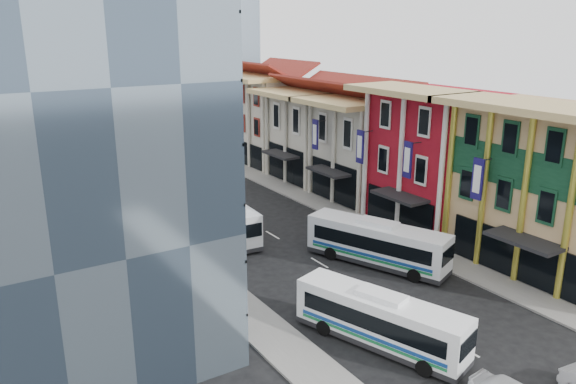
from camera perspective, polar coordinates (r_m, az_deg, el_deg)
ground at (r=33.68m, az=18.74°, el=-15.55°), size 200.00×200.00×0.00m
sidewalk_right at (r=53.25m, az=6.30°, el=-2.54°), size 3.00×90.00×0.15m
sidewalk_left at (r=45.25m, az=-10.92°, el=-6.28°), size 3.00×90.00×0.15m
shophouse_tan at (r=44.75m, az=25.95°, el=0.08°), size 8.00×14.00×12.00m
shophouse_red at (r=51.75m, az=14.76°, el=3.27°), size 8.00×10.00×12.00m
shophouse_cream_near at (r=58.66m, az=7.94°, el=4.19°), size 8.00×9.00×10.00m
shophouse_cream_mid at (r=65.63m, az=2.87°, el=5.64°), size 8.00×9.00×10.00m
shophouse_cream_far at (r=74.23m, az=-1.83°, el=7.32°), size 8.00×12.00×11.00m
office_tower at (r=36.74m, az=-23.06°, el=11.52°), size 12.00×26.00×30.00m
office_block_far at (r=60.47m, az=-25.11°, el=5.09°), size 10.00×18.00×14.00m
bus_left_near at (r=32.63m, az=9.34°, el=-12.59°), size 5.51×10.43×3.27m
bus_left_far at (r=48.58m, az=-6.69°, el=-2.35°), size 3.29×11.14×3.53m
bus_right at (r=42.82m, az=9.04°, el=-5.09°), size 6.53×11.18×3.53m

